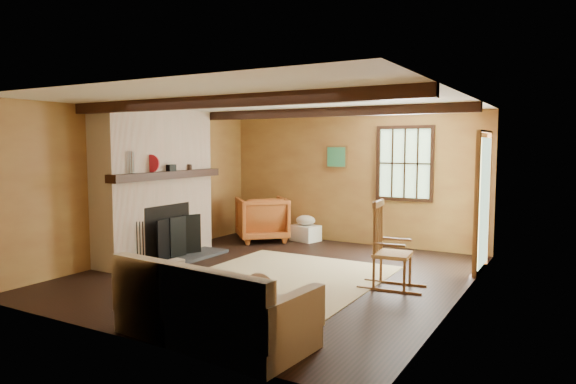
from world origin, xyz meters
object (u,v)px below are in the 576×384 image
Objects in this scene: fireplace at (157,190)px; laundry_basket at (306,233)px; rocking_chair at (389,251)px; armchair at (262,219)px; sofa at (211,312)px.

fireplace reaches higher than laundry_basket.
rocking_chair is at bearing -43.53° from laundry_basket.
fireplace is 2.29m from armchair.
sofa is 5.13m from laundry_basket.
laundry_basket is (1.40, 2.48, -0.95)m from fireplace.
laundry_basket is at bearing 113.21° from sofa.
fireplace is 3.92m from sofa.
rocking_chair is 3.70m from armchair.
rocking_chair reaches higher than laundry_basket.
sofa reaches higher than laundry_basket.
rocking_chair is at bearing 77.07° from sofa.
fireplace is 3.89m from rocking_chair.
laundry_basket is (-1.58, 4.88, -0.13)m from sofa.
laundry_basket is at bearing 164.15° from armchair.
laundry_basket is at bearing 40.31° from rocking_chair.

